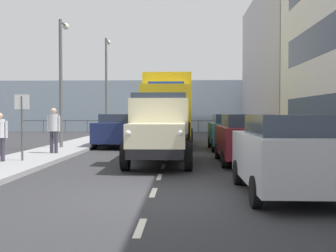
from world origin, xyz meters
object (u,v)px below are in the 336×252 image
Objects in this scene: pedestrian_in_dark_coat at (0,133)px; lamp_post_promenade at (62,71)px; car_navy_oppositeside_0 at (117,130)px; pedestrian_couple_b at (54,126)px; car_silver_kerbside_near at (284,154)px; car_maroon_kerbside_1 at (245,138)px; lamp_post_far at (107,79)px; lorry_cargo_yellow at (168,108)px; car_teal_kerbside_2 at (228,131)px; truck_vintage_cream at (159,131)px; street_sign at (22,116)px.

lamp_post_promenade reaches higher than pedestrian_in_dark_coat.
pedestrian_couple_b is (1.77, 5.06, 0.33)m from car_navy_oppositeside_0.
pedestrian_in_dark_coat reaches higher than car_silver_kerbside_near.
lamp_post_far is at bearing -63.06° from car_maroon_kerbside_1.
lamp_post_far is (0.20, -12.94, 3.02)m from pedestrian_couple_b.
car_navy_oppositeside_0 is 8.78m from lamp_post_far.
lorry_cargo_yellow is at bearing -124.62° from pedestrian_couple_b.
pedestrian_in_dark_coat is (5.30, 9.38, -0.97)m from lorry_cargo_yellow.
pedestrian_in_dark_coat is 0.23× the size of lamp_post_far.
car_teal_kerbside_2 is at bearing -154.71° from pedestrian_couple_b.
truck_vintage_cream is 0.81× the size of lamp_post_far.
pedestrian_couple_b is (4.41, 6.39, -0.84)m from lorry_cargo_yellow.
car_maroon_kerbside_1 is at bearing 128.51° from car_navy_oppositeside_0.
truck_vintage_cream is 0.93× the size of lamp_post_promenade.
truck_vintage_cream is at bearing 13.86° from car_maroon_kerbside_1.
lorry_cargo_yellow is at bearing -44.01° from car_teal_kerbside_2.
car_navy_oppositeside_0 is at bearing -141.08° from lamp_post_promenade.
pedestrian_couple_b is at bearing -106.60° from pedestrian_in_dark_coat.
car_teal_kerbside_2 is (-2.99, 2.89, -1.18)m from lorry_cargo_yellow.
lamp_post_promenade is at bearing -53.98° from car_silver_kerbside_near.
car_navy_oppositeside_0 is (2.67, -7.81, -0.28)m from truck_vintage_cream.
pedestrian_in_dark_coat is (2.66, 8.06, 0.20)m from car_navy_oppositeside_0.
street_sign reaches higher than car_navy_oppositeside_0.
lamp_post_promenade is (7.98, -5.18, 2.90)m from car_maroon_kerbside_1.
lamp_post_promenade reaches higher than street_sign.
lorry_cargo_yellow is 9.00m from car_maroon_kerbside_1.
pedestrian_in_dark_coat is 0.72× the size of street_sign.
lorry_cargo_yellow reaches higher than car_silver_kerbside_near.
lamp_post_promenade is at bearing -86.86° from street_sign.
car_silver_kerbside_near and car_navy_oppositeside_0 have the same top height.
car_teal_kerbside_2 is (0.00, -5.51, -0.00)m from car_maroon_kerbside_1.
lorry_cargo_yellow is 7.81m from pedestrian_couple_b.
car_silver_kerbside_near is at bearing 146.28° from street_sign.
truck_vintage_cream is 5.87m from car_silver_kerbside_near.
lamp_post_promenade is (7.98, 0.33, 2.90)m from car_teal_kerbside_2.
lamp_post_far is at bearing -69.88° from car_silver_kerbside_near.
car_teal_kerbside_2 is 12.57m from lamp_post_far.
car_maroon_kerbside_1 is at bearing 90.00° from car_teal_kerbside_2.
pedestrian_in_dark_coat is at bearing 6.74° from car_maroon_kerbside_1.
lamp_post_promenade is at bearing -79.71° from pedestrian_couple_b.
lorry_cargo_yellow is 4.49× the size of pedestrian_couple_b.
car_teal_kerbside_2 and car_navy_oppositeside_0 have the same top height.
truck_vintage_cream is 8.18m from lamp_post_promenade.
lamp_post_promenade is 0.88× the size of lamp_post_far.
street_sign is (0.25, 2.69, 0.45)m from pedestrian_couple_b.
pedestrian_couple_b is 0.30× the size of lamp_post_promenade.
lamp_post_far reaches higher than car_teal_kerbside_2.
lamp_post_far is (-0.38, -9.77, 0.45)m from lamp_post_promenade.
car_silver_kerbside_near is 2.28× the size of pedestrian_couple_b.
pedestrian_couple_b is 0.81× the size of street_sign.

